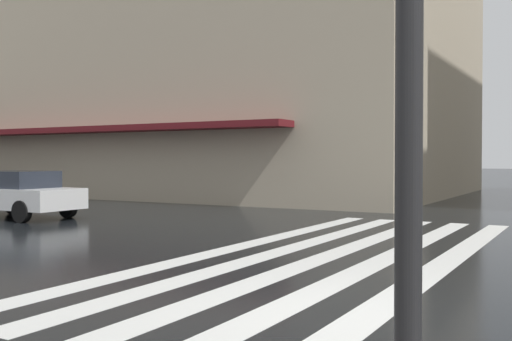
% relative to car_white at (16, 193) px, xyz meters
% --- Properties ---
extents(ground_plane, '(220.00, 220.00, 0.00)m').
position_rel_car_white_xyz_m(ground_plane, '(-5.50, -12.71, -0.76)').
color(ground_plane, black).
extents(zebra_crossing, '(13.00, 4.50, 0.01)m').
position_rel_car_white_xyz_m(zebra_crossing, '(-1.50, -10.85, -0.75)').
color(zebra_crossing, silver).
rests_on(zebra_crossing, ground_plane).
extents(car_white, '(1.85, 4.10, 1.41)m').
position_rel_car_white_xyz_m(car_white, '(0.00, 0.00, 0.00)').
color(car_white, silver).
rests_on(car_white, ground_plane).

